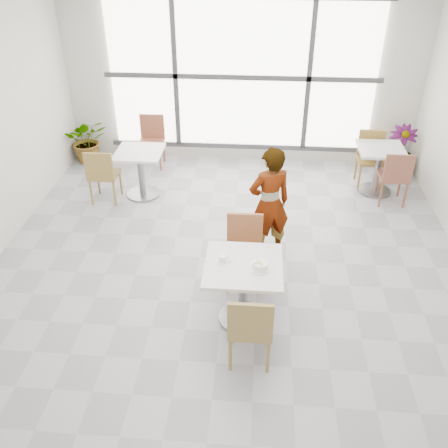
# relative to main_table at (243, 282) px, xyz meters

# --- Properties ---
(floor) EXTENTS (7.00, 7.00, 0.00)m
(floor) POSITION_rel_main_table_xyz_m (-0.23, 0.66, -0.52)
(floor) COLOR #9E9EA5
(floor) RESTS_ON ground
(ceiling) EXTENTS (7.00, 7.00, 0.00)m
(ceiling) POSITION_rel_main_table_xyz_m (-0.23, 0.66, 2.48)
(ceiling) COLOR white
(ceiling) RESTS_ON ground
(wall_back) EXTENTS (6.00, 0.00, 6.00)m
(wall_back) POSITION_rel_main_table_xyz_m (-0.23, 4.16, 0.98)
(wall_back) COLOR silver
(wall_back) RESTS_ON ground
(window) EXTENTS (4.60, 0.07, 2.52)m
(window) POSITION_rel_main_table_xyz_m (-0.23, 4.10, 0.98)
(window) COLOR white
(window) RESTS_ON ground
(main_table) EXTENTS (0.80, 0.80, 0.75)m
(main_table) POSITION_rel_main_table_xyz_m (0.00, 0.00, 0.00)
(main_table) COLOR white
(main_table) RESTS_ON ground
(chair_near) EXTENTS (0.42, 0.42, 0.87)m
(chair_near) POSITION_rel_main_table_xyz_m (0.10, -0.62, -0.02)
(chair_near) COLOR olive
(chair_near) RESTS_ON ground
(chair_far) EXTENTS (0.42, 0.42, 0.87)m
(chair_far) POSITION_rel_main_table_xyz_m (-0.02, 0.69, -0.02)
(chair_far) COLOR #A05F38
(chair_far) RESTS_ON ground
(oatmeal_bowl) EXTENTS (0.21, 0.21, 0.10)m
(oatmeal_bowl) POSITION_rel_main_table_xyz_m (0.17, -0.06, 0.27)
(oatmeal_bowl) COLOR white
(oatmeal_bowl) RESTS_ON main_table
(coffee_cup) EXTENTS (0.16, 0.13, 0.07)m
(coffee_cup) POSITION_rel_main_table_xyz_m (-0.22, 0.04, 0.26)
(coffee_cup) COLOR white
(coffee_cup) RESTS_ON main_table
(person) EXTENTS (0.65, 0.55, 1.50)m
(person) POSITION_rel_main_table_xyz_m (0.26, 1.25, 0.23)
(person) COLOR black
(person) RESTS_ON ground
(bg_table_left) EXTENTS (0.70, 0.70, 0.75)m
(bg_table_left) POSITION_rel_main_table_xyz_m (-1.70, 2.68, -0.04)
(bg_table_left) COLOR white
(bg_table_left) RESTS_ON ground
(bg_table_right) EXTENTS (0.70, 0.70, 0.75)m
(bg_table_right) POSITION_rel_main_table_xyz_m (1.98, 3.08, -0.04)
(bg_table_right) COLOR silver
(bg_table_right) RESTS_ON ground
(bg_chair_left_near) EXTENTS (0.42, 0.42, 0.87)m
(bg_chair_left_near) POSITION_rel_main_table_xyz_m (-2.22, 2.41, -0.02)
(bg_chair_left_near) COLOR olive
(bg_chair_left_near) RESTS_ON ground
(bg_chair_left_far) EXTENTS (0.42, 0.42, 0.87)m
(bg_chair_left_far) POSITION_rel_main_table_xyz_m (-1.76, 3.83, -0.02)
(bg_chair_left_far) COLOR #9B553D
(bg_chair_left_far) RESTS_ON ground
(bg_chair_right_near) EXTENTS (0.42, 0.42, 0.87)m
(bg_chair_right_near) POSITION_rel_main_table_xyz_m (2.14, 2.69, -0.02)
(bg_chair_right_near) COLOR brown
(bg_chair_right_near) RESTS_ON ground
(bg_chair_right_far) EXTENTS (0.42, 0.42, 0.87)m
(bg_chair_right_far) POSITION_rel_main_table_xyz_m (1.91, 3.41, -0.02)
(bg_chair_right_far) COLOR olive
(bg_chair_right_far) RESTS_ON ground
(plant_left) EXTENTS (0.89, 0.83, 0.80)m
(plant_left) POSITION_rel_main_table_xyz_m (-2.93, 3.86, -0.12)
(plant_left) COLOR #4D823B
(plant_left) RESTS_ON ground
(plant_right) EXTENTS (0.55, 0.55, 0.84)m
(plant_right) POSITION_rel_main_table_xyz_m (2.47, 3.79, -0.10)
(plant_right) COLOR #487340
(plant_right) RESTS_ON ground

